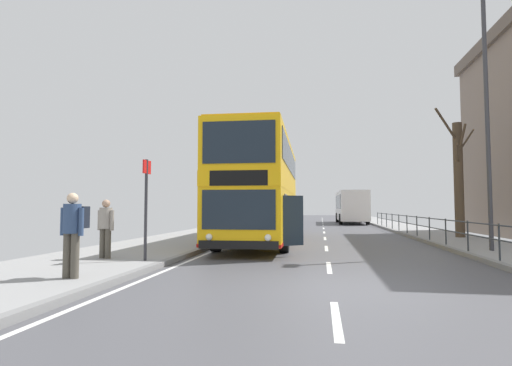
{
  "coord_description": "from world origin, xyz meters",
  "views": [
    {
      "loc": [
        -0.2,
        -7.93,
        1.55
      ],
      "look_at": [
        -2.54,
        6.55,
        2.43
      ],
      "focal_mm": 28.06,
      "sensor_mm": 36.0,
      "label": 1
    }
  ],
  "objects_px": {
    "background_bus_far_lane": "(351,206)",
    "street_lamp_far_side": "(486,96)",
    "bare_tree_far_00": "(458,177)",
    "pedestrian_companion": "(106,225)",
    "double_decker_bus_main": "(262,190)",
    "bus_stop_sign_near": "(146,198)",
    "pedestrian_with_backpack": "(73,228)"
  },
  "relations": [
    {
      "from": "background_bus_far_lane",
      "to": "bare_tree_far_00",
      "type": "height_order",
      "value": "bare_tree_far_00"
    },
    {
      "from": "background_bus_far_lane",
      "to": "bus_stop_sign_near",
      "type": "height_order",
      "value": "background_bus_far_lane"
    },
    {
      "from": "double_decker_bus_main",
      "to": "pedestrian_with_backpack",
      "type": "xyz_separation_m",
      "value": [
        -2.39,
        -9.75,
        -1.16
      ]
    },
    {
      "from": "double_decker_bus_main",
      "to": "pedestrian_companion",
      "type": "relative_size",
      "value": 7.13
    },
    {
      "from": "double_decker_bus_main",
      "to": "bare_tree_far_00",
      "type": "bearing_deg",
      "value": 18.58
    },
    {
      "from": "background_bus_far_lane",
      "to": "pedestrian_with_backpack",
      "type": "xyz_separation_m",
      "value": [
        -7.77,
        -31.91,
        -0.52
      ]
    },
    {
      "from": "pedestrian_with_backpack",
      "to": "bus_stop_sign_near",
      "type": "relative_size",
      "value": 0.63
    },
    {
      "from": "double_decker_bus_main",
      "to": "bare_tree_far_00",
      "type": "distance_m",
      "value": 9.47
    },
    {
      "from": "street_lamp_far_side",
      "to": "bare_tree_far_00",
      "type": "height_order",
      "value": "street_lamp_far_side"
    },
    {
      "from": "pedestrian_with_backpack",
      "to": "street_lamp_far_side",
      "type": "bearing_deg",
      "value": 33.17
    },
    {
      "from": "street_lamp_far_side",
      "to": "pedestrian_companion",
      "type": "bearing_deg",
      "value": -161.32
    },
    {
      "from": "double_decker_bus_main",
      "to": "bus_stop_sign_near",
      "type": "distance_m",
      "value": 7.36
    },
    {
      "from": "pedestrian_companion",
      "to": "bus_stop_sign_near",
      "type": "xyz_separation_m",
      "value": [
        1.28,
        -0.23,
        0.74
      ]
    },
    {
      "from": "pedestrian_companion",
      "to": "street_lamp_far_side",
      "type": "relative_size",
      "value": 0.18
    },
    {
      "from": "double_decker_bus_main",
      "to": "bus_stop_sign_near",
      "type": "xyz_separation_m",
      "value": [
        -2.09,
        -7.04,
        -0.5
      ]
    },
    {
      "from": "bare_tree_far_00",
      "to": "pedestrian_companion",
      "type": "bearing_deg",
      "value": -141.45
    },
    {
      "from": "pedestrian_companion",
      "to": "street_lamp_far_side",
      "type": "bearing_deg",
      "value": 18.68
    },
    {
      "from": "street_lamp_far_side",
      "to": "bare_tree_far_00",
      "type": "relative_size",
      "value": 1.5
    },
    {
      "from": "pedestrian_with_backpack",
      "to": "pedestrian_companion",
      "type": "relative_size",
      "value": 1.05
    },
    {
      "from": "street_lamp_far_side",
      "to": "background_bus_far_lane",
      "type": "bearing_deg",
      "value": 95.9
    },
    {
      "from": "double_decker_bus_main",
      "to": "bus_stop_sign_near",
      "type": "height_order",
      "value": "double_decker_bus_main"
    },
    {
      "from": "double_decker_bus_main",
      "to": "background_bus_far_lane",
      "type": "bearing_deg",
      "value": 76.34
    },
    {
      "from": "pedestrian_with_backpack",
      "to": "bare_tree_far_00",
      "type": "height_order",
      "value": "bare_tree_far_00"
    },
    {
      "from": "background_bus_far_lane",
      "to": "pedestrian_with_backpack",
      "type": "relative_size",
      "value": 5.61
    },
    {
      "from": "double_decker_bus_main",
      "to": "bare_tree_far_00",
      "type": "relative_size",
      "value": 1.93
    },
    {
      "from": "pedestrian_companion",
      "to": "bus_stop_sign_near",
      "type": "height_order",
      "value": "bus_stop_sign_near"
    },
    {
      "from": "pedestrian_with_backpack",
      "to": "street_lamp_far_side",
      "type": "height_order",
      "value": "street_lamp_far_side"
    },
    {
      "from": "bus_stop_sign_near",
      "to": "street_lamp_far_side",
      "type": "bearing_deg",
      "value": 21.99
    },
    {
      "from": "pedestrian_companion",
      "to": "bus_stop_sign_near",
      "type": "bearing_deg",
      "value": -10.16
    },
    {
      "from": "double_decker_bus_main",
      "to": "bare_tree_far_00",
      "type": "height_order",
      "value": "bare_tree_far_00"
    },
    {
      "from": "double_decker_bus_main",
      "to": "pedestrian_with_backpack",
      "type": "relative_size",
      "value": 6.8
    },
    {
      "from": "background_bus_far_lane",
      "to": "street_lamp_far_side",
      "type": "xyz_separation_m",
      "value": [
        2.6,
        -25.13,
        3.58
      ]
    }
  ]
}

